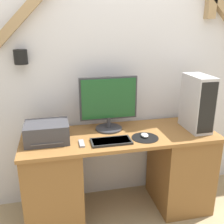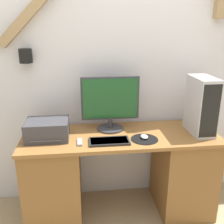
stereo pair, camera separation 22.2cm
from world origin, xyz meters
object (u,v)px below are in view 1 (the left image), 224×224
Objects in this scene: monitor at (109,102)px; mouse at (145,135)px; computer_tower at (197,103)px; remote_control at (82,143)px; keyboard at (111,141)px; printer at (47,132)px.

mouse is (0.26, -0.25, -0.24)m from monitor.
computer_tower reaches higher than mouse.
computer_tower is at bearing 8.75° from mouse.
remote_control is (-0.54, -0.02, -0.01)m from mouse.
monitor is 0.43m from mouse.
keyboard reaches higher than remote_control.
computer_tower is at bearing -12.10° from monitor.
monitor reaches higher than keyboard.
computer_tower is at bearing 8.13° from keyboard.
mouse is at bearing -7.02° from printer.
computer_tower is (0.52, 0.08, 0.23)m from mouse.
remote_control is (0.27, -0.12, -0.07)m from printer.
mouse reaches higher than keyboard.
keyboard is (-0.04, -0.28, -0.25)m from monitor.
keyboard is 0.94× the size of printer.
printer is at bearing -165.03° from monitor.
mouse is at bearing -43.25° from monitor.
monitor is 1.47× the size of printer.
keyboard is at bearing -171.87° from computer_tower.
remote_control is (-0.28, -0.27, -0.25)m from monitor.
remote_control is at bearing -136.11° from monitor.
mouse is at bearing 2.45° from remote_control.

